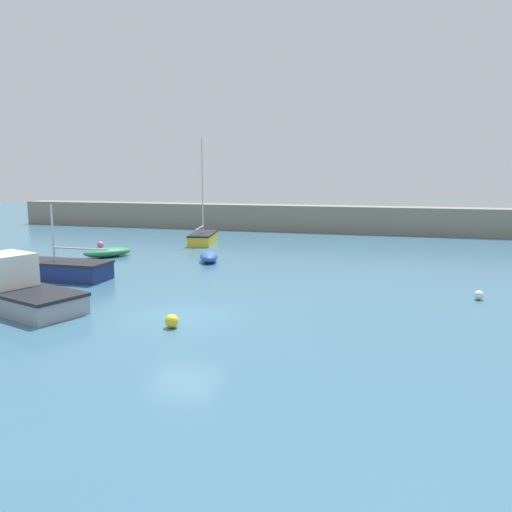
{
  "coord_description": "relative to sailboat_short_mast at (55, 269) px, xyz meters",
  "views": [
    {
      "loc": [
        7.14,
        -15.67,
        4.94
      ],
      "look_at": [
        -0.31,
        10.39,
        0.52
      ],
      "focal_mm": 35.0,
      "sensor_mm": 36.0,
      "label": 1
    }
  ],
  "objects": [
    {
      "name": "dinghy_near_pier",
      "position": [
        5.39,
        6.44,
        -0.15
      ],
      "size": [
        1.73,
        2.44,
        0.6
      ],
      "rotation": [
        0.0,
        0.0,
        5.08
      ],
      "color": "#2D56B7",
      "rests_on": "ground_plane"
    },
    {
      "name": "cabin_cruiser_white",
      "position": [
        1.88,
        -4.86,
        0.21
      ],
      "size": [
        6.58,
        3.95,
        2.02
      ],
      "rotation": [
        0.0,
        0.0,
        5.97
      ],
      "color": "gray",
      "rests_on": "ground_plane"
    },
    {
      "name": "ground_plane",
      "position": [
        8.62,
        -4.29,
        -0.56
      ],
      "size": [
        120.0,
        120.0,
        0.2
      ],
      "primitive_type": "cube",
      "color": "#38667F"
    },
    {
      "name": "mooring_buoy_pink",
      "position": [
        -3.78,
        9.59,
        -0.23
      ],
      "size": [
        0.45,
        0.45,
        0.45
      ],
      "primitive_type": "sphere",
      "color": "#EA668C",
      "rests_on": "ground_plane"
    },
    {
      "name": "rowboat_white_midwater",
      "position": [
        -1.2,
        6.4,
        -0.16
      ],
      "size": [
        2.89,
        3.1,
        0.58
      ],
      "rotation": [
        0.0,
        0.0,
        0.88
      ],
      "color": "#287A4C",
      "rests_on": "ground_plane"
    },
    {
      "name": "sailboat_short_mast",
      "position": [
        0.0,
        0.0,
        0.0
      ],
      "size": [
        5.62,
        1.87,
        3.58
      ],
      "rotation": [
        0.0,
        0.0,
        3.15
      ],
      "color": "navy",
      "rests_on": "ground_plane"
    },
    {
      "name": "mooring_buoy_white",
      "position": [
        18.99,
        1.17,
        -0.27
      ],
      "size": [
        0.38,
        0.38,
        0.38
      ],
      "primitive_type": "sphere",
      "color": "white",
      "rests_on": "ground_plane"
    },
    {
      "name": "sailboat_tall_mast",
      "position": [
        2.16,
        13.59,
        -0.01
      ],
      "size": [
        2.4,
        4.91,
        7.48
      ],
      "rotation": [
        0.0,
        0.0,
        1.78
      ],
      "color": "yellow",
      "rests_on": "ground_plane"
    },
    {
      "name": "mooring_buoy_yellow",
      "position": [
        8.78,
        -5.61,
        -0.23
      ],
      "size": [
        0.46,
        0.46,
        0.46
      ],
      "primitive_type": "sphere",
      "color": "yellow",
      "rests_on": "ground_plane"
    },
    {
      "name": "harbor_breakwater",
      "position": [
        8.62,
        23.95,
        0.68
      ],
      "size": [
        58.77,
        2.5,
        2.26
      ],
      "primitive_type": "cube",
      "color": "gray",
      "rests_on": "ground_plane"
    }
  ]
}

